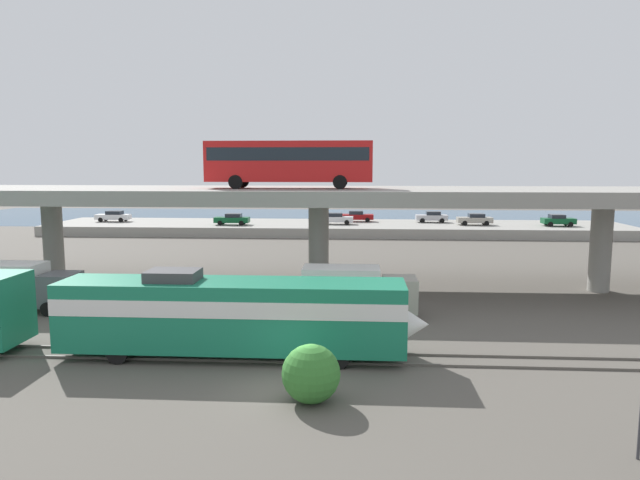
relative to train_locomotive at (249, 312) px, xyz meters
name	(u,v)px	position (x,y,z in m)	size (l,w,h in m)	color
ground_plane	(286,391)	(2.22, -4.00, -2.19)	(260.00, 260.00, 0.00)	#565149
rail_strip_near	(294,362)	(2.22, -0.73, -2.13)	(110.00, 0.12, 0.12)	#59544C
rail_strip_far	(298,352)	(2.22, 0.73, -2.13)	(110.00, 0.12, 0.12)	#59544C
train_locomotive	(249,312)	(0.00, 0.00, 0.00)	(17.39, 3.04, 4.18)	#197A56
highway_overpass	(319,199)	(2.22, 16.00, 4.46)	(96.00, 10.75, 7.40)	gray
transit_bus_on_overpass	(289,160)	(0.10, 15.61, 7.27)	(12.00, 2.68, 3.40)	red
service_truck_west	(356,290)	(5.03, 7.70, -0.55)	(6.80, 2.46, 3.04)	#9E998C
service_truck_east	(20,286)	(-15.91, 7.70, -0.55)	(6.80, 2.46, 3.04)	#515459
pier_parking_lot	(336,228)	(2.22, 51.00, -1.56)	(77.05, 13.04, 1.26)	gray
parked_car_0	(432,217)	(15.35, 53.38, -0.16)	(4.28, 1.87, 1.50)	#B7B7BC
parked_car_1	(475,219)	(20.54, 50.15, -0.16)	(4.51, 1.93, 1.50)	#9E998C
parked_car_2	(558,220)	(31.00, 49.46, -0.16)	(4.05, 1.93, 1.50)	#0C4C26
parked_car_3	(336,218)	(2.34, 49.99, -0.16)	(4.34, 1.84, 1.50)	silver
parked_car_4	(113,216)	(-28.82, 51.45, -0.16)	(4.66, 1.83, 1.50)	silver
parked_car_5	(357,216)	(5.10, 53.76, -0.16)	(4.39, 1.90, 1.50)	maroon
parked_car_6	(232,219)	(-11.34, 48.20, -0.16)	(4.54, 1.86, 1.50)	#0C4C26
harbor_water	(341,217)	(2.22, 74.00, -2.19)	(140.00, 36.00, 0.01)	#2D5170
shrub_right	(311,374)	(3.34, -5.02, -1.05)	(2.28, 2.28, 2.28)	#32742D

